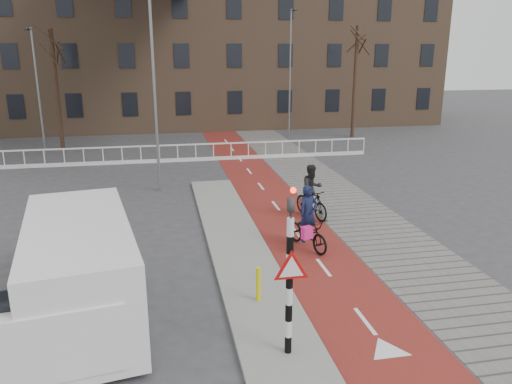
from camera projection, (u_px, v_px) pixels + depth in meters
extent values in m
plane|color=#38383A|center=(291.00, 306.00, 12.17)|extent=(120.00, 120.00, 0.00)
cube|color=maroon|center=(265.00, 192.00, 21.88)|extent=(2.50, 60.00, 0.01)
cube|color=slate|center=(326.00, 189.00, 22.40)|extent=(3.00, 60.00, 0.01)
cube|color=gray|center=(237.00, 245.00, 15.80)|extent=(1.80, 16.00, 0.12)
cylinder|color=black|center=(289.00, 288.00, 9.75)|extent=(0.14, 0.14, 2.88)
imported|color=black|center=(291.00, 198.00, 9.24)|extent=(0.13, 0.16, 0.80)
cylinder|color=#FF0C05|center=(293.00, 190.00, 9.06)|extent=(0.11, 0.02, 0.11)
cylinder|color=yellow|center=(258.00, 284.00, 12.10)|extent=(0.12, 0.12, 0.87)
imported|color=black|center=(308.00, 232.00, 15.61)|extent=(1.30, 2.07, 1.03)
imported|color=#121A3A|center=(308.00, 214.00, 15.44)|extent=(0.76, 0.62, 1.79)
cube|color=#F42289|center=(307.00, 233.00, 15.03)|extent=(0.37, 0.30, 0.38)
imported|color=black|center=(311.00, 203.00, 18.43)|extent=(1.12, 1.95, 1.13)
imported|color=black|center=(312.00, 188.00, 18.28)|extent=(1.04, 0.92, 1.78)
cube|color=white|center=(81.00, 270.00, 11.23)|extent=(3.06, 5.80, 2.21)
cube|color=#209327|center=(29.00, 278.00, 11.05)|extent=(0.58, 3.49, 0.55)
cube|color=#209327|center=(132.00, 270.00, 11.46)|extent=(0.58, 3.49, 0.55)
cube|color=black|center=(59.00, 305.00, 8.85)|extent=(1.97, 0.37, 0.90)
cylinder|color=black|center=(36.00, 359.00, 9.47)|extent=(0.40, 0.81, 0.77)
cylinder|color=black|center=(136.00, 340.00, 10.09)|extent=(0.40, 0.81, 0.77)
cylinder|color=black|center=(44.00, 277.00, 12.85)|extent=(0.40, 0.81, 0.77)
cylinder|color=black|center=(118.00, 267.00, 13.47)|extent=(0.40, 0.81, 0.77)
cube|color=silver|center=(121.00, 147.00, 27.03)|extent=(28.00, 0.08, 0.08)
cube|color=silver|center=(123.00, 162.00, 27.26)|extent=(28.00, 0.10, 0.20)
cube|color=#7F6047|center=(154.00, 50.00, 40.16)|extent=(46.00, 10.00, 12.00)
cylinder|color=black|center=(57.00, 90.00, 30.63)|extent=(0.26, 0.26, 7.26)
cylinder|color=black|center=(355.00, 83.00, 34.75)|extent=(0.26, 0.26, 7.62)
cylinder|color=slate|center=(155.00, 94.00, 20.93)|extent=(0.12, 0.12, 8.48)
cylinder|color=slate|center=(39.00, 93.00, 28.58)|extent=(0.12, 0.12, 7.21)
cylinder|color=slate|center=(290.00, 75.00, 34.38)|extent=(0.12, 0.12, 8.63)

